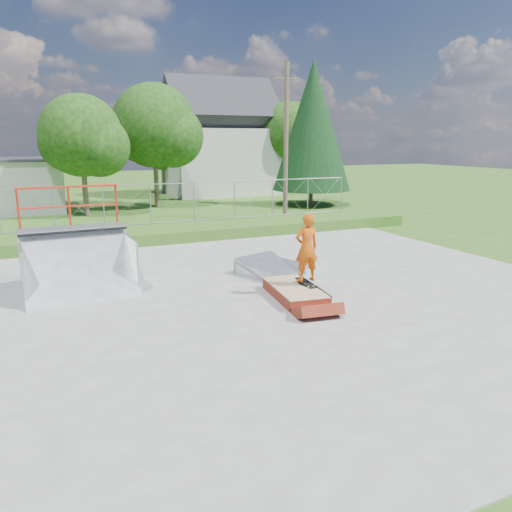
{
  "coord_description": "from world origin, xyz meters",
  "views": [
    {
      "loc": [
        -4.76,
        -11.46,
        4.17
      ],
      "look_at": [
        0.65,
        0.57,
        1.1
      ],
      "focal_mm": 35.0,
      "sensor_mm": 36.0,
      "label": 1
    }
  ],
  "objects_px": {
    "quarter_pipe": "(77,243)",
    "skater": "(307,250)",
    "grind_box": "(295,293)",
    "flat_bank_ramp": "(271,267)"
  },
  "relations": [
    {
      "from": "grind_box",
      "to": "skater",
      "type": "relative_size",
      "value": 1.33
    },
    {
      "from": "grind_box",
      "to": "quarter_pipe",
      "type": "xyz_separation_m",
      "value": [
        -5.21,
        2.82,
        1.27
      ]
    },
    {
      "from": "grind_box",
      "to": "flat_bank_ramp",
      "type": "xyz_separation_m",
      "value": [
        0.47,
        2.47,
        0.08
      ]
    },
    {
      "from": "grind_box",
      "to": "flat_bank_ramp",
      "type": "bearing_deg",
      "value": 86.73
    },
    {
      "from": "grind_box",
      "to": "flat_bank_ramp",
      "type": "height_order",
      "value": "flat_bank_ramp"
    },
    {
      "from": "grind_box",
      "to": "quarter_pipe",
      "type": "height_order",
      "value": "quarter_pipe"
    },
    {
      "from": "flat_bank_ramp",
      "to": "skater",
      "type": "xyz_separation_m",
      "value": [
        -0.12,
        -2.44,
        1.05
      ]
    },
    {
      "from": "skater",
      "to": "flat_bank_ramp",
      "type": "bearing_deg",
      "value": -90.31
    },
    {
      "from": "quarter_pipe",
      "to": "skater",
      "type": "distance_m",
      "value": 6.22
    },
    {
      "from": "quarter_pipe",
      "to": "flat_bank_ramp",
      "type": "xyz_separation_m",
      "value": [
        5.67,
        -0.35,
        -1.2
      ]
    }
  ]
}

